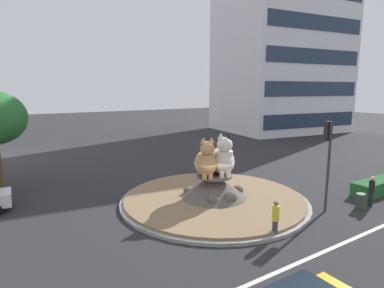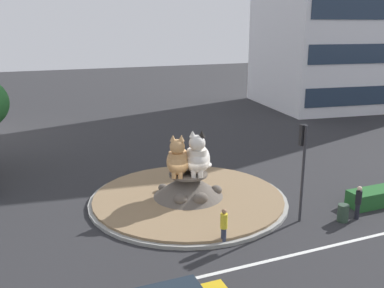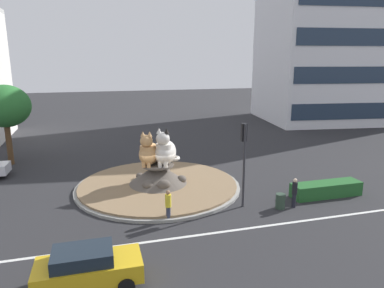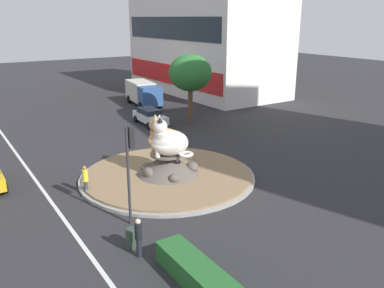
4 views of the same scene
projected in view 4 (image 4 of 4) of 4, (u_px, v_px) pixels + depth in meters
ground_plane at (168, 178)px, 26.06m from camera, size 160.00×160.00×0.00m
lane_centreline at (53, 205)px, 22.28m from camera, size 112.00×0.20×0.01m
roundabout_island at (167, 171)px, 25.91m from camera, size 11.20×11.20×1.66m
cat_statue_calico at (163, 138)px, 25.77m from camera, size 2.17×2.43×2.38m
cat_statue_white at (168, 141)px, 24.80m from camera, size 2.30×2.63×2.59m
traffic_light_mast at (130, 157)px, 19.25m from camera, size 0.33×0.46×5.01m
shophouse_block at (205, 38)px, 54.50m from camera, size 23.45×11.56×17.41m
clipped_hedge_strip at (198, 274)px, 15.50m from camera, size 4.65×1.20×0.90m
broadleaf_tree_behind_island at (190, 73)px, 37.91m from camera, size 4.06×4.06×6.64m
pedestrian_yellow_shirt at (85, 179)px, 23.35m from camera, size 0.33×0.33×1.75m
pedestrian_black_shirt at (139, 236)px, 17.17m from camera, size 0.31×0.31×1.80m
hatchback_near_shophouse at (150, 116)px, 38.82m from camera, size 4.73×2.09×1.51m
delivery_box_truck at (143, 92)px, 47.11m from camera, size 7.08×3.32×2.66m
litter_bin at (132, 238)px, 18.05m from camera, size 0.56×0.56×0.90m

